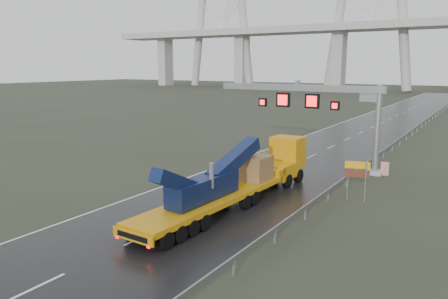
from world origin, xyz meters
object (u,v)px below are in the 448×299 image
Objects in this scene: heavy_haul_truck at (245,176)px; exit_sign_pair at (357,173)px; sign_gantry at (320,102)px; striped_barrier at (385,169)px.

exit_sign_pair is at bearing 30.95° from heavy_haul_truck.
sign_gantry reaches higher than exit_sign_pair.
sign_gantry is 7.53m from striped_barrier.
heavy_haul_truck is at bearing -166.79° from exit_sign_pair.
heavy_haul_truck is (-0.83, -11.43, -4.04)m from sign_gantry.
heavy_haul_truck is 16.36× the size of striped_barrier.
striped_barrier is at bearing 1.41° from sign_gantry.
sign_gantry is at bearing 88.24° from heavy_haul_truck.
sign_gantry is at bearing 109.08° from exit_sign_pair.
heavy_haul_truck reaches higher than striped_barrier.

